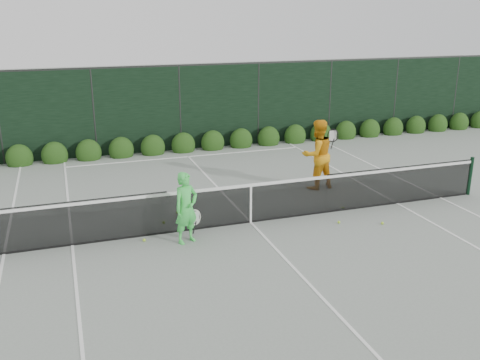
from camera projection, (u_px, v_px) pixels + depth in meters
name	position (u px, v px, depth m)	size (l,w,h in m)	color
ground	(251.00, 222.00, 12.84)	(80.00, 80.00, 0.00)	gray
tennis_net	(250.00, 202.00, 12.67)	(12.90, 0.10, 1.07)	black
player_woman	(186.00, 208.00, 11.54)	(0.70, 0.58, 1.59)	#3FD851
player_man	(317.00, 154.00, 15.04)	(1.05, 0.87, 1.99)	orange
court_lines	(251.00, 222.00, 12.84)	(11.03, 23.83, 0.01)	white
windscreen_fence	(301.00, 199.00, 9.94)	(32.00, 21.07, 3.06)	black
hedge_row	(183.00, 145.00, 19.22)	(31.66, 0.65, 0.94)	#17350E
tennis_balls	(260.00, 221.00, 12.85)	(5.60, 2.33, 0.07)	#AEDE31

